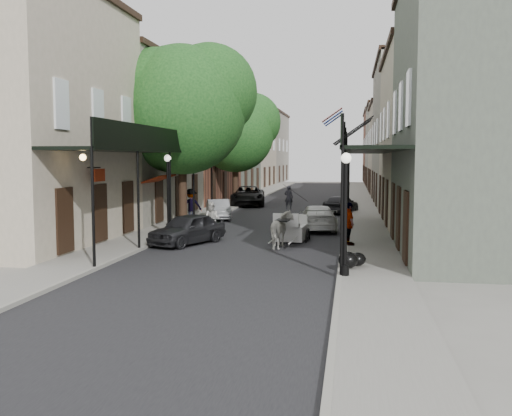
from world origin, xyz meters
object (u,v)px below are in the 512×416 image
at_px(tree_far, 240,130).
at_px(lamppost_left, 168,193).
at_px(pedestrian_sidewalk_right, 349,224).
at_px(lamppost_right_far, 349,183).
at_px(horse, 282,230).
at_px(car_right_far, 341,204).
at_px(car_right_near, 318,218).
at_px(lamppost_right_near, 345,212).
at_px(pedestrian_walking, 212,219).
at_px(carriage, 292,219).
at_px(tree_near, 190,105).
at_px(pedestrian_sidewalk_left, 191,206).
at_px(car_left_far, 248,196).
at_px(car_left_near, 187,229).
at_px(car_left_mid, 218,209).

xyz_separation_m(tree_far, lamppost_left, (0.15, -18.18, -3.79)).
bearing_deg(pedestrian_sidewalk_right, lamppost_right_far, -16.70).
xyz_separation_m(horse, car_right_far, (2.09, 15.36, -0.12)).
distance_m(horse, car_right_near, 6.16).
bearing_deg(lamppost_right_near, pedestrian_walking, 125.65).
distance_m(horse, carriage, 2.35).
bearing_deg(car_right_near, tree_near, -11.53).
bearing_deg(car_right_near, lamppost_right_far, -107.75).
height_order(pedestrian_sidewalk_left, car_right_near, pedestrian_sidewalk_left).
bearing_deg(car_left_far, lamppost_right_near, -82.03).
xyz_separation_m(carriage, pedestrian_sidewalk_right, (2.54, -1.82, 0.02)).
distance_m(car_left_near, car_left_mid, 10.05).
relative_size(pedestrian_walking, car_left_far, 0.29).
bearing_deg(tree_near, car_left_near, -75.50).
distance_m(lamppost_right_far, pedestrian_sidewalk_left, 11.06).
bearing_deg(car_right_far, horse, 101.45).
distance_m(lamppost_right_near, lamppost_left, 11.46).
height_order(lamppost_right_near, pedestrian_sidewalk_left, lamppost_right_near).
bearing_deg(horse, car_left_near, -1.33).
relative_size(pedestrian_sidewalk_right, car_right_far, 0.47).
height_order(pedestrian_walking, car_left_near, pedestrian_walking).
relative_size(pedestrian_walking, car_left_mid, 0.44).
xyz_separation_m(tree_far, carriage, (5.91, -18.20, -4.86)).
height_order(lamppost_right_far, carriage, lamppost_right_far).
bearing_deg(lamppost_right_near, car_left_far, 106.50).
bearing_deg(car_right_far, car_left_near, 86.74).
bearing_deg(car_left_far, pedestrian_sidewalk_right, -77.07).
distance_m(lamppost_right_far, car_right_near, 8.55).
distance_m(car_left_near, car_left_far, 20.03).
height_order(lamppost_left, carriage, lamppost_left).
xyz_separation_m(lamppost_right_near, lamppost_left, (-8.20, 8.00, 0.00)).
relative_size(car_left_far, car_right_far, 1.48).
relative_size(lamppost_right_far, car_left_far, 0.68).
bearing_deg(tree_far, car_left_far, -15.38).
height_order(lamppost_right_near, carriage, lamppost_right_near).
relative_size(lamppost_left, carriage, 1.48).
bearing_deg(lamppost_right_near, car_right_near, 97.31).
bearing_deg(lamppost_right_far, car_left_far, 142.07).
distance_m(tree_far, car_left_near, 20.90).
xyz_separation_m(pedestrian_walking, car_left_mid, (-1.38, 7.19, -0.20)).
distance_m(lamppost_left, car_left_near, 2.86).
xyz_separation_m(pedestrian_sidewalk_left, car_left_near, (1.86, -7.07, -0.39)).
xyz_separation_m(horse, pedestrian_walking, (-3.73, 3.17, 0.04)).
height_order(tree_far, lamppost_right_far, tree_far).
height_order(car_left_mid, car_right_near, car_right_near).
xyz_separation_m(lamppost_right_near, pedestrian_sidewalk_left, (-8.56, 13.07, -1.00)).
bearing_deg(car_left_mid, car_right_far, 16.62).
distance_m(tree_far, horse, 21.93).
xyz_separation_m(tree_far, pedestrian_sidewalk_right, (8.45, -20.03, -4.84)).
relative_size(pedestrian_sidewalk_right, car_left_mid, 0.48).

